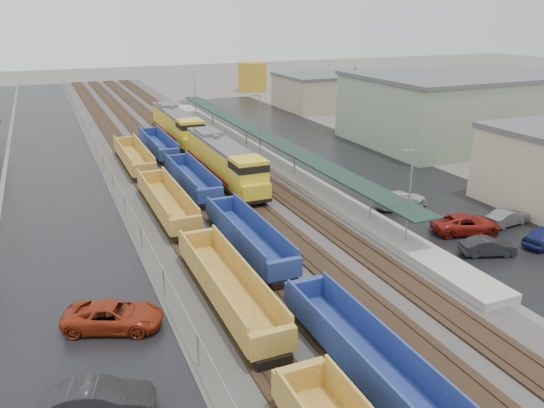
# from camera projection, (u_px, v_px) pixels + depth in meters

# --- Properties ---
(ballast_strip) EXTENTS (20.00, 160.00, 0.08)m
(ballast_strip) POSITION_uv_depth(u_px,v_px,m) (169.00, 147.00, 72.61)
(ballast_strip) COLOR #302D2B
(ballast_strip) RESTS_ON ground
(trackbed) EXTENTS (14.60, 160.00, 0.22)m
(trackbed) POSITION_uv_depth(u_px,v_px,m) (169.00, 146.00, 72.57)
(trackbed) COLOR black
(trackbed) RESTS_ON ground
(west_parking_lot) EXTENTS (10.00, 160.00, 0.02)m
(west_parking_lot) POSITION_uv_depth(u_px,v_px,m) (51.00, 159.00, 67.01)
(west_parking_lot) COLOR black
(west_parking_lot) RESTS_ON ground
(east_commuter_lot) EXTENTS (16.00, 100.00, 0.02)m
(east_commuter_lot) POSITION_uv_depth(u_px,v_px,m) (326.00, 150.00, 71.10)
(east_commuter_lot) COLOR black
(east_commuter_lot) RESTS_ON ground
(station_platform) EXTENTS (3.00, 80.00, 8.00)m
(station_platform) POSITION_uv_depth(u_px,v_px,m) (260.00, 152.00, 67.31)
(station_platform) COLOR #9E9B93
(station_platform) RESTS_ON ground
(chainlink_fence) EXTENTS (0.08, 160.04, 2.02)m
(chainlink_fence) POSITION_uv_depth(u_px,v_px,m) (97.00, 145.00, 67.18)
(chainlink_fence) COLOR gray
(chainlink_fence) RESTS_ON ground
(industrial_buildings) EXTENTS (32.52, 75.30, 9.50)m
(industrial_buildings) POSITION_uv_depth(u_px,v_px,m) (461.00, 114.00, 73.08)
(industrial_buildings) COLOR tan
(industrial_buildings) RESTS_ON ground
(distant_hills) EXTENTS (301.00, 140.00, 25.20)m
(distant_hills) POSITION_uv_depth(u_px,v_px,m) (192.00, 57.00, 219.40)
(distant_hills) COLOR #425240
(distant_hills) RESTS_ON ground
(tree_east) EXTENTS (4.40, 4.40, 10.00)m
(tree_east) POSITION_uv_depth(u_px,v_px,m) (354.00, 91.00, 79.17)
(tree_east) COLOR #332316
(tree_east) RESTS_ON ground
(locomotive_lead) EXTENTS (3.06, 20.18, 4.57)m
(locomotive_lead) POSITION_uv_depth(u_px,v_px,m) (225.00, 161.00, 56.74)
(locomotive_lead) COLOR black
(locomotive_lead) RESTS_ON ground
(locomotive_trail) EXTENTS (3.06, 20.18, 4.57)m
(locomotive_trail) POSITION_uv_depth(u_px,v_px,m) (177.00, 125.00, 74.86)
(locomotive_trail) COLOR black
(locomotive_trail) RESTS_ON ground
(well_string_yellow) EXTENTS (2.64, 83.80, 2.34)m
(well_string_yellow) POSITION_uv_depth(u_px,v_px,m) (228.00, 287.00, 33.29)
(well_string_yellow) COLOR #AA732F
(well_string_yellow) RESTS_ON ground
(well_string_blue) EXTENTS (2.55, 79.67, 2.26)m
(well_string_blue) POSITION_uv_depth(u_px,v_px,m) (248.00, 237.00, 40.78)
(well_string_blue) COLOR navy
(well_string_blue) RESTS_ON ground
(storage_tank) EXTENTS (6.64, 6.64, 6.64)m
(storage_tank) POSITION_uv_depth(u_px,v_px,m) (252.00, 77.00, 123.96)
(storage_tank) COLOR #BC8D25
(storage_tank) RESTS_ON ground
(parked_car_west_b) EXTENTS (3.05, 5.29, 1.65)m
(parked_car_west_b) POSITION_uv_depth(u_px,v_px,m) (98.00, 400.00, 24.08)
(parked_car_west_b) COLOR black
(parked_car_west_b) RESTS_ON ground
(parked_car_west_c) EXTENTS (4.62, 6.27, 1.58)m
(parked_car_west_c) POSITION_uv_depth(u_px,v_px,m) (113.00, 316.00, 30.81)
(parked_car_west_c) COLOR maroon
(parked_car_west_c) RESTS_ON ground
(parked_car_east_a) EXTENTS (2.69, 4.41, 1.37)m
(parked_car_east_a) POSITION_uv_depth(u_px,v_px,m) (488.00, 247.00, 40.19)
(parked_car_east_a) COLOR black
(parked_car_east_a) RESTS_ON ground
(parked_car_east_b) EXTENTS (4.09, 6.16, 1.57)m
(parked_car_east_b) POSITION_uv_depth(u_px,v_px,m) (466.00, 224.00, 44.24)
(parked_car_east_b) COLOR maroon
(parked_car_east_b) RESTS_ON ground
(parked_car_east_c) EXTENTS (2.47, 5.44, 1.54)m
(parked_car_east_c) POSITION_uv_depth(u_px,v_px,m) (401.00, 200.00, 50.08)
(parked_car_east_c) COLOR silver
(parked_car_east_c) RESTS_ON ground
(parked_car_east_d) EXTENTS (3.05, 4.88, 1.55)m
(parked_car_east_d) POSITION_uv_depth(u_px,v_px,m) (544.00, 236.00, 41.96)
(parked_car_east_d) COLOR navy
(parked_car_east_d) RESTS_ON ground
(parked_car_east_e) EXTENTS (1.86, 4.32, 1.38)m
(parked_car_east_e) POSITION_uv_depth(u_px,v_px,m) (508.00, 218.00, 45.91)
(parked_car_east_e) COLOR #585A5D
(parked_car_east_e) RESTS_ON ground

